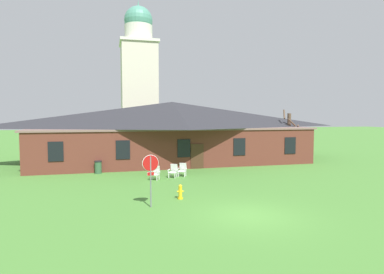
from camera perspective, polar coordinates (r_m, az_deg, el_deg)
name	(u,v)px	position (r m, az deg, el deg)	size (l,w,h in m)	color
ground_plane	(249,216)	(14.77, 10.18, -13.71)	(200.00, 200.00, 0.00)	#477F33
brick_building	(172,131)	(31.24, -3.54, 1.07)	(25.74, 10.40, 5.81)	brown
dome_tower	(139,81)	(45.59, -9.45, 9.94)	(5.18, 5.18, 20.39)	beige
stop_sign	(151,170)	(15.55, -7.42, -5.92)	(0.80, 0.14, 2.56)	slate
lawn_chair_by_porch	(155,173)	(22.39, -6.56, -6.35)	(0.82, 0.85, 0.96)	silver
lawn_chair_near_door	(173,171)	(23.11, -3.36, -6.01)	(0.83, 0.86, 0.96)	white
lawn_chair_left_end	(183,169)	(23.57, -1.71, -5.82)	(0.80, 0.84, 0.96)	white
bare_tree_beside_building	(289,135)	(33.34, 16.95, 0.40)	(1.86, 1.69, 5.09)	brown
fire_hydrant	(180,192)	(17.21, -2.11, -9.82)	(0.36, 0.28, 0.79)	gold
trash_bin	(98,167)	(25.66, -16.45, -5.19)	(0.56, 0.56, 0.98)	#335638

